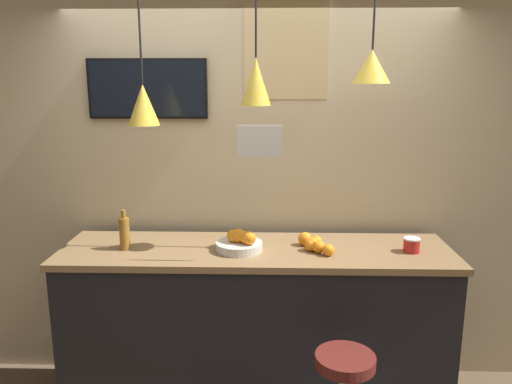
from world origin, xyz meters
name	(u,v)px	position (x,y,z in m)	size (l,w,h in m)	color
back_wall	(258,173)	(0.00, 1.15, 1.45)	(8.00, 0.06, 2.90)	beige
service_counter	(256,328)	(0.00, 0.72, 0.53)	(2.37, 0.65, 1.06)	black
fruit_bowl	(240,243)	(-0.09, 0.67, 1.11)	(0.28, 0.28, 0.14)	beige
orange_pile	(314,244)	(0.35, 0.70, 1.10)	(0.20, 0.26, 0.08)	orange
juice_bottle	(124,233)	(-0.79, 0.68, 1.17)	(0.06, 0.06, 0.25)	olive
spread_jar	(412,245)	(0.92, 0.68, 1.11)	(0.10, 0.10, 0.09)	red
pendant_lamp_left	(143,104)	(-0.64, 0.70, 1.93)	(0.18, 0.18, 0.99)	black
pendant_lamp_middle	(256,81)	(0.00, 0.70, 2.06)	(0.17, 0.17, 0.88)	black
pendant_lamp_right	(372,66)	(0.64, 0.70, 2.14)	(0.21, 0.21, 0.76)	black
mounted_tv	(148,89)	(-0.71, 1.10, 2.01)	(0.77, 0.04, 0.38)	black
hanging_menu_board	(260,141)	(0.03, 0.48, 1.74)	(0.24, 0.01, 0.17)	silver
wall_poster	(286,45)	(0.18, 1.12, 2.28)	(0.53, 0.01, 0.67)	#DBBC84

